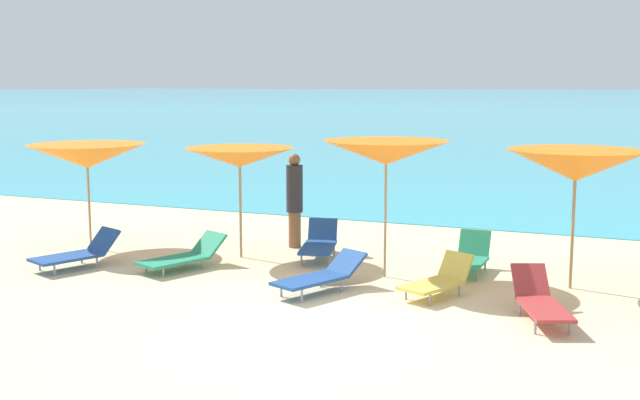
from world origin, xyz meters
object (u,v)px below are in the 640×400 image
at_px(umbrella_2, 386,153).
at_px(lounge_chair_0, 78,252).
at_px(umbrella_3, 576,166).
at_px(lounge_chair_6, 438,280).
at_px(umbrella_0, 87,156).
at_px(lounge_chair_8, 469,257).
at_px(lounge_chair_4, 321,275).
at_px(umbrella_1, 240,158).
at_px(lounge_chair_3, 319,243).
at_px(beachgoer_1, 295,198).
at_px(lounge_chair_2, 184,256).
at_px(lounge_chair_7, 540,300).

relative_size(umbrella_2, lounge_chair_0, 1.41).
xyz_separation_m(umbrella_3, lounge_chair_6, (-1.83, -1.31, -1.72)).
height_order(umbrella_0, lounge_chair_8, umbrella_0).
distance_m(umbrella_2, lounge_chair_0, 5.78).
xyz_separation_m(umbrella_2, lounge_chair_4, (-0.61, -1.36, -1.84)).
xyz_separation_m(umbrella_1, lounge_chair_0, (-2.28, -1.89, -1.62)).
relative_size(lounge_chair_3, beachgoer_1, 0.83).
height_order(lounge_chair_3, beachgoer_1, beachgoer_1).
bearing_deg(umbrella_3, umbrella_2, -171.53).
xyz_separation_m(umbrella_0, umbrella_3, (9.16, 0.46, 0.14)).
bearing_deg(umbrella_2, beachgoer_1, 146.12).
xyz_separation_m(umbrella_2, lounge_chair_6, (1.15, -0.87, -1.85)).
relative_size(umbrella_0, lounge_chair_4, 1.38).
bearing_deg(lounge_chair_0, umbrella_1, 61.29).
bearing_deg(umbrella_0, lounge_chair_4, -13.54).
xyz_separation_m(umbrella_1, lounge_chair_3, (1.44, 0.41, -1.58)).
bearing_deg(umbrella_3, lounge_chair_4, -153.38).
xyz_separation_m(lounge_chair_2, lounge_chair_7, (6.22, -0.68, 0.04)).
height_order(umbrella_1, umbrella_3, umbrella_3).
bearing_deg(lounge_chair_7, umbrella_2, 128.58).
height_order(lounge_chair_6, lounge_chair_8, lounge_chair_8).
height_order(umbrella_2, lounge_chair_8, umbrella_2).
relative_size(umbrella_1, umbrella_3, 0.92).
distance_m(umbrella_2, lounge_chair_4, 2.37).
bearing_deg(umbrella_3, umbrella_0, -177.11).
height_order(umbrella_1, lounge_chair_0, umbrella_1).
bearing_deg(umbrella_3, lounge_chair_8, 166.62).
height_order(umbrella_1, lounge_chair_7, umbrella_1).
bearing_deg(lounge_chair_4, lounge_chair_0, -155.30).
relative_size(lounge_chair_0, lounge_chair_4, 0.95).
relative_size(umbrella_1, lounge_chair_2, 1.25).
bearing_deg(umbrella_1, lounge_chair_7, -18.56).
bearing_deg(beachgoer_1, umbrella_3, 46.66).
bearing_deg(umbrella_1, umbrella_2, -7.67).
distance_m(umbrella_0, lounge_chair_3, 4.94).
distance_m(umbrella_1, lounge_chair_6, 4.63).
height_order(lounge_chair_2, lounge_chair_4, lounge_chair_2).
xyz_separation_m(umbrella_2, umbrella_3, (2.98, 0.44, -0.14)).
distance_m(lounge_chair_8, beachgoer_1, 3.84).
bearing_deg(lounge_chair_7, lounge_chair_3, 129.10).
bearing_deg(lounge_chair_0, lounge_chair_4, 23.23).
xyz_separation_m(umbrella_2, lounge_chair_3, (-1.55, 0.81, -1.81)).
distance_m(lounge_chair_3, lounge_chair_8, 2.80).
distance_m(lounge_chair_0, lounge_chair_7, 8.04).
bearing_deg(lounge_chair_2, lounge_chair_7, 15.17).
distance_m(lounge_chair_2, lounge_chair_4, 2.89).
distance_m(umbrella_0, umbrella_1, 3.21).
xyz_separation_m(lounge_chair_0, lounge_chair_3, (3.72, 2.29, 0.03)).
bearing_deg(lounge_chair_3, lounge_chair_6, -47.31).
relative_size(lounge_chair_2, lounge_chair_6, 1.24).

